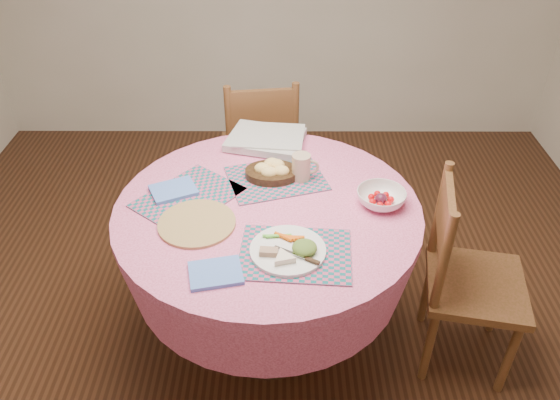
{
  "coord_description": "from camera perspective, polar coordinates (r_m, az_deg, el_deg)",
  "views": [
    {
      "loc": [
        0.06,
        -1.76,
        2.05
      ],
      "look_at": [
        0.05,
        0.0,
        0.78
      ],
      "focal_mm": 35.0,
      "sensor_mm": 36.0,
      "label": 1
    }
  ],
  "objects": [
    {
      "name": "chair_right",
      "position": [
        2.41,
        18.77,
        -7.51
      ],
      "size": [
        0.47,
        0.49,
        0.9
      ],
      "rotation": [
        0.0,
        0.0,
        1.38
      ],
      "color": "brown",
      "rests_on": "ground"
    },
    {
      "name": "wicker_trivet",
      "position": [
        2.12,
        -8.69,
        -2.41
      ],
      "size": [
        0.3,
        0.3,
        0.01
      ],
      "primitive_type": "cylinder",
      "color": "olive",
      "rests_on": "dining_table"
    },
    {
      "name": "dining_table",
      "position": [
        2.32,
        -1.24,
        -4.51
      ],
      "size": [
        1.24,
        1.24,
        0.75
      ],
      "color": "pink",
      "rests_on": "ground"
    },
    {
      "name": "dinner_plate",
      "position": [
        1.95,
        1.03,
        -5.19
      ],
      "size": [
        0.28,
        0.28,
        0.05
      ],
      "rotation": [
        0.0,
        0.0,
        -0.08
      ],
      "color": "white",
      "rests_on": "placemat_front"
    },
    {
      "name": "placemat_left",
      "position": [
        2.27,
        -9.58,
        0.29
      ],
      "size": [
        0.48,
        0.5,
        0.01
      ],
      "primitive_type": "cube",
      "rotation": [
        0.0,
        0.0,
        0.89
      ],
      "color": "#115E64",
      "rests_on": "dining_table"
    },
    {
      "name": "newspaper_stack",
      "position": [
        2.6,
        -1.46,
        6.4
      ],
      "size": [
        0.4,
        0.35,
        0.04
      ],
      "rotation": [
        0.0,
        0.0,
        -0.26
      ],
      "color": "silver",
      "rests_on": "dining_table"
    },
    {
      "name": "placemat_front",
      "position": [
        1.96,
        1.61,
        -5.64
      ],
      "size": [
        0.42,
        0.33,
        0.01
      ],
      "primitive_type": "cube",
      "rotation": [
        0.0,
        0.0,
        -0.07
      ],
      "color": "#115E64",
      "rests_on": "dining_table"
    },
    {
      "name": "fruit_bowl",
      "position": [
        2.22,
        10.51,
        0.2
      ],
      "size": [
        0.25,
        0.25,
        0.06
      ],
      "rotation": [
        0.0,
        0.0,
        0.31
      ],
      "color": "white",
      "rests_on": "dining_table"
    },
    {
      "name": "bread_bowl",
      "position": [
        2.35,
        -0.85,
        3.11
      ],
      "size": [
        0.23,
        0.23,
        0.08
      ],
      "color": "black",
      "rests_on": "placemat_back"
    },
    {
      "name": "latte_mug",
      "position": [
        2.32,
        2.3,
        3.47
      ],
      "size": [
        0.12,
        0.08,
        0.12
      ],
      "color": "tan",
      "rests_on": "placemat_back"
    },
    {
      "name": "chair_back",
      "position": [
        3.12,
        -2.01,
        5.51
      ],
      "size": [
        0.47,
        0.46,
        0.92
      ],
      "rotation": [
        0.0,
        0.0,
        3.27
      ],
      "color": "brown",
      "rests_on": "ground"
    },
    {
      "name": "placemat_back",
      "position": [
        2.35,
        -0.39,
        2.29
      ],
      "size": [
        0.47,
        0.4,
        0.01
      ],
      "primitive_type": "cube",
      "rotation": [
        0.0,
        0.0,
        0.29
      ],
      "color": "#115E64",
      "rests_on": "dining_table"
    },
    {
      "name": "napkin_far",
      "position": [
        2.31,
        -11.07,
        1.04
      ],
      "size": [
        0.22,
        0.2,
        0.01
      ],
      "primitive_type": "cube",
      "rotation": [
        0.0,
        0.0,
        0.44
      ],
      "color": "#537DD6",
      "rests_on": "placemat_left"
    },
    {
      "name": "napkin_near",
      "position": [
        1.9,
        -6.74,
        -7.58
      ],
      "size": [
        0.21,
        0.17,
        0.01
      ],
      "primitive_type": "cube",
      "rotation": [
        0.0,
        0.0,
        0.21
      ],
      "color": "#537DD6",
      "rests_on": "dining_table"
    },
    {
      "name": "ground",
      "position": [
        2.71,
        -1.09,
        -13.51
      ],
      "size": [
        4.0,
        4.0,
        0.0
      ],
      "primitive_type": "plane",
      "color": "#331C0F",
      "rests_on": "ground"
    }
  ]
}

